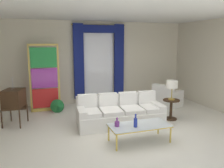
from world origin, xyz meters
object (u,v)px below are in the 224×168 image
at_px(armchair_white, 167,98).
at_px(stained_glass_divider, 45,79).
at_px(coffee_table, 139,126).
at_px(peacock_figurine, 58,106).
at_px(bottle_blue_decanter, 117,123).
at_px(round_side_table, 171,108).
at_px(vintage_tv, 14,99).
at_px(couch_white_long, 119,113).
at_px(table_lamp_brass, 172,85).
at_px(bottle_crystal_tall, 136,122).

xyz_separation_m(armchair_white, stained_glass_divider, (-4.09, 0.78, 0.77)).
relative_size(coffee_table, peacock_figurine, 2.29).
bearing_deg(bottle_blue_decanter, round_side_table, 27.27).
xyz_separation_m(bottle_blue_decanter, peacock_figurine, (-1.04, 2.74, -0.26)).
bearing_deg(vintage_tv, armchair_white, 3.52).
bearing_deg(bottle_blue_decanter, armchair_white, 40.78).
xyz_separation_m(coffee_table, round_side_table, (1.55, 1.13, -0.02)).
distance_m(coffee_table, peacock_figurine, 3.21).
xyz_separation_m(couch_white_long, vintage_tv, (-2.75, 0.85, 0.42)).
xyz_separation_m(peacock_figurine, round_side_table, (3.12, -1.67, 0.14)).
distance_m(armchair_white, stained_glass_divider, 4.23).
xyz_separation_m(coffee_table, bottle_blue_decanter, (-0.52, 0.06, 0.10)).
bearing_deg(couch_white_long, armchair_white, 27.63).
bearing_deg(bottle_blue_decanter, peacock_figurine, 110.87).
distance_m(bottle_blue_decanter, peacock_figurine, 2.94).
bearing_deg(couch_white_long, table_lamp_brass, -3.93).
distance_m(couch_white_long, round_side_table, 1.58).
bearing_deg(bottle_blue_decanter, vintage_tv, 138.05).
xyz_separation_m(bottle_blue_decanter, vintage_tv, (-2.26, 2.03, 0.25)).
bearing_deg(vintage_tv, bottle_blue_decanter, -41.95).
relative_size(vintage_tv, table_lamp_brass, 2.36).
xyz_separation_m(couch_white_long, table_lamp_brass, (1.58, -0.11, 0.72)).
height_order(couch_white_long, coffee_table, couch_white_long).
distance_m(couch_white_long, bottle_blue_decanter, 1.29).
xyz_separation_m(bottle_blue_decanter, bottle_crystal_tall, (0.37, -0.17, 0.05)).
height_order(couch_white_long, bottle_crystal_tall, couch_white_long).
bearing_deg(stained_glass_divider, bottle_blue_decanter, -66.00).
height_order(bottle_crystal_tall, armchair_white, armchair_white).
xyz_separation_m(stained_glass_divider, table_lamp_brass, (3.46, -2.04, -0.03)).
bearing_deg(bottle_blue_decanter, bottle_crystal_tall, -24.62).
relative_size(bottle_crystal_tall, table_lamp_brass, 0.53).
bearing_deg(round_side_table, bottle_crystal_tall, -143.97).
bearing_deg(vintage_tv, peacock_figurine, 30.34).
relative_size(coffee_table, stained_glass_divider, 0.63).
height_order(bottle_crystal_tall, peacock_figurine, bottle_crystal_tall).
xyz_separation_m(coffee_table, table_lamp_brass, (1.55, 1.13, 0.65)).
bearing_deg(round_side_table, bottle_blue_decanter, -152.73).
bearing_deg(table_lamp_brass, couch_white_long, 176.07).
height_order(peacock_figurine, table_lamp_brass, table_lamp_brass).
xyz_separation_m(couch_white_long, coffee_table, (0.02, -1.24, 0.07)).
distance_m(bottle_crystal_tall, stained_glass_divider, 3.76).
relative_size(coffee_table, table_lamp_brass, 2.41).
xyz_separation_m(armchair_white, table_lamp_brass, (-0.63, -1.26, 0.74)).
bearing_deg(vintage_tv, bottle_crystal_tall, -39.91).
bearing_deg(couch_white_long, coffee_table, -88.90).
height_order(couch_white_long, peacock_figurine, couch_white_long).
relative_size(peacock_figurine, table_lamp_brass, 1.05).
relative_size(stained_glass_divider, peacock_figurine, 3.67).
bearing_deg(couch_white_long, bottle_blue_decanter, -112.83).
distance_m(stained_glass_divider, round_side_table, 4.08).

